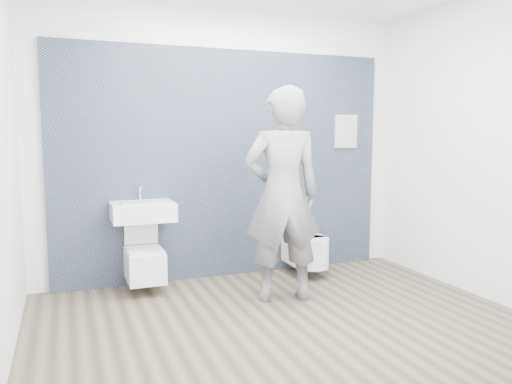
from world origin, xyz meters
name	(u,v)px	position (x,y,z in m)	size (l,w,h in m)	color
ground	(282,321)	(0.00, 0.00, 0.00)	(4.00, 4.00, 0.00)	brown
room_shell	(284,106)	(0.00, 0.00, 1.74)	(4.00, 4.00, 4.00)	white
tile_wall	(227,274)	(0.00, 1.47, 0.00)	(3.60, 0.06, 2.40)	black
washbasin	(143,211)	(-0.93, 1.22, 0.79)	(0.59, 0.44, 0.44)	white
toilet_square	(145,262)	(-0.93, 1.20, 0.29)	(0.35, 0.50, 0.68)	white
toilet_rounded	(307,250)	(0.81, 1.14, 0.27)	(0.35, 0.60, 0.32)	white
info_placard	(343,263)	(1.43, 1.43, 0.00)	(0.28, 0.03, 0.38)	silver
visitor	(283,195)	(0.22, 0.50, 0.97)	(0.71, 0.47, 1.95)	slate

